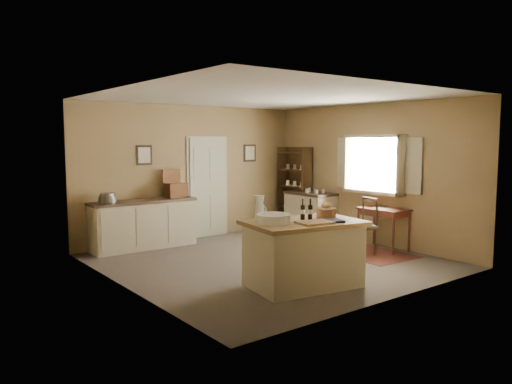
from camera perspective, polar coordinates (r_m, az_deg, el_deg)
ground at (r=8.38m, az=1.51°, el=-7.89°), size 5.00×5.00×0.00m
wall_back at (r=10.22m, az=-7.32°, el=2.24°), size 5.00×0.10×2.70m
wall_front at (r=6.42m, az=15.72°, el=-0.11°), size 5.00×0.10×2.70m
wall_left at (r=6.87m, az=-14.88°, el=0.30°), size 0.10×5.00×2.70m
wall_right at (r=9.92m, az=12.84°, el=2.03°), size 0.10×5.00×2.70m
ceiling at (r=8.16m, az=1.57°, el=10.84°), size 5.00×5.00×0.00m
door at (r=10.40m, az=-5.55°, el=0.69°), size 0.97×0.06×2.11m
framed_prints at (r=10.29m, az=-6.32°, el=4.34°), size 2.82×0.02×0.38m
window at (r=9.72m, az=13.48°, el=3.12°), size 0.25×1.99×1.12m
work_island at (r=6.91m, az=5.36°, el=-6.81°), size 1.69×1.25×1.20m
sideboard at (r=9.50m, az=-12.67°, el=-3.42°), size 1.97×0.56×1.18m
rug at (r=9.16m, az=12.52°, el=-6.80°), size 1.17×1.65×0.01m
writing_desk at (r=9.39m, az=14.38°, el=-2.42°), size 0.53×0.87×0.82m
desk_chair at (r=8.93m, az=11.82°, el=-3.94°), size 0.53×0.53×0.98m
right_cabinet at (r=10.70m, az=6.22°, el=-2.39°), size 0.60×1.09×0.99m
shelving_unit at (r=11.20m, az=4.59°, el=0.39°), size 0.31×0.83×1.85m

